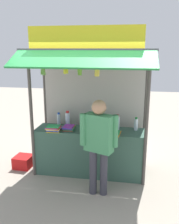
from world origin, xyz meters
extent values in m
plane|color=#9E9384|center=(0.00, 0.00, 0.00)|extent=(20.00, 20.00, 0.00)
cube|color=#385B4C|center=(0.00, 0.00, 0.45)|extent=(2.08, 0.56, 0.89)
cylinder|color=#4C4742|center=(-1.04, -0.28, 1.18)|extent=(0.06, 0.06, 2.36)
cylinder|color=#4C4742|center=(1.04, -0.28, 1.18)|extent=(0.06, 0.06, 2.36)
cylinder|color=#4C4742|center=(-1.04, 0.48, 1.18)|extent=(0.06, 0.06, 2.36)
cylinder|color=#4C4742|center=(1.04, 0.48, 1.18)|extent=(0.06, 0.06, 2.36)
cube|color=#B7B2A8|center=(0.00, 0.48, 1.15)|extent=(2.04, 0.04, 2.31)
cube|color=#3F3F44|center=(0.00, 0.00, 2.38)|extent=(2.28, 0.96, 0.04)
cube|color=#1E7A38|center=(0.00, -0.73, 2.24)|extent=(2.24, 0.51, 0.26)
cube|color=yellow|center=(0.00, -0.43, 2.57)|extent=(1.87, 0.04, 0.35)
cylinder|color=#59544C|center=(0.00, -0.38, 2.28)|extent=(1.97, 0.02, 0.02)
cylinder|color=silver|center=(0.87, 0.13, 1.01)|extent=(0.07, 0.07, 0.22)
cylinder|color=#198C33|center=(0.87, 0.13, 1.13)|extent=(0.05, 0.05, 0.03)
cylinder|color=silver|center=(-0.14, 0.18, 1.02)|extent=(0.08, 0.08, 0.25)
cylinder|color=white|center=(-0.14, 0.18, 1.16)|extent=(0.05, 0.05, 0.03)
cylinder|color=silver|center=(-0.67, 0.21, 1.01)|extent=(0.07, 0.07, 0.22)
cylinder|color=blue|center=(-0.67, 0.21, 1.13)|extent=(0.05, 0.05, 0.03)
cylinder|color=silver|center=(-0.47, 0.14, 1.03)|extent=(0.09, 0.09, 0.28)
cylinder|color=red|center=(-0.47, 0.14, 1.19)|extent=(0.06, 0.06, 0.04)
cylinder|color=silver|center=(0.37, 0.03, 1.01)|extent=(0.08, 0.08, 0.24)
cylinder|color=white|center=(0.37, 0.03, 1.15)|extent=(0.05, 0.05, 0.03)
cylinder|color=silver|center=(0.52, 0.07, 1.03)|extent=(0.09, 0.09, 0.27)
cylinder|color=red|center=(0.52, 0.07, 1.18)|extent=(0.06, 0.06, 0.04)
cube|color=yellow|center=(-0.65, -0.19, 0.90)|extent=(0.26, 0.24, 0.01)
cube|color=black|center=(-0.65, -0.18, 0.91)|extent=(0.24, 0.22, 0.01)
cube|color=blue|center=(-0.65, -0.20, 0.92)|extent=(0.24, 0.22, 0.01)
cube|color=white|center=(-0.65, -0.18, 0.93)|extent=(0.25, 0.23, 0.01)
cube|color=orange|center=(-0.65, -0.18, 0.94)|extent=(0.25, 0.23, 0.01)
cube|color=yellow|center=(-0.66, -0.19, 0.95)|extent=(0.25, 0.23, 0.01)
cube|color=purple|center=(-0.66, -0.20, 0.97)|extent=(0.26, 0.24, 0.01)
cube|color=red|center=(-0.65, -0.19, 0.98)|extent=(0.24, 0.22, 0.01)
cube|color=green|center=(-0.66, -0.19, 0.99)|extent=(0.25, 0.24, 0.01)
cube|color=orange|center=(0.51, -0.19, 0.90)|extent=(0.19, 0.29, 0.01)
cube|color=red|center=(0.50, -0.19, 0.91)|extent=(0.19, 0.29, 0.01)
cube|color=green|center=(0.50, -0.20, 0.92)|extent=(0.18, 0.29, 0.01)
cube|color=orange|center=(0.51, -0.20, 0.92)|extent=(0.19, 0.29, 0.01)
cube|color=green|center=(0.50, -0.18, 0.93)|extent=(0.17, 0.28, 0.01)
cube|color=red|center=(-0.39, -0.06, 0.90)|extent=(0.21, 0.27, 0.01)
cube|color=green|center=(-0.38, -0.06, 0.91)|extent=(0.20, 0.26, 0.01)
cube|color=red|center=(-0.40, -0.05, 0.92)|extent=(0.19, 0.25, 0.01)
cube|color=blue|center=(-0.39, -0.06, 0.93)|extent=(0.20, 0.25, 0.01)
cube|color=yellow|center=(-0.39, -0.05, 0.94)|extent=(0.20, 0.26, 0.01)
cube|color=blue|center=(-0.40, -0.06, 0.95)|extent=(0.20, 0.25, 0.01)
cube|color=purple|center=(-0.39, -0.06, 0.96)|extent=(0.21, 0.26, 0.01)
cube|color=red|center=(0.19, -0.08, 0.90)|extent=(0.20, 0.30, 0.01)
cube|color=yellow|center=(0.19, -0.09, 0.91)|extent=(0.20, 0.30, 0.01)
cube|color=yellow|center=(0.19, -0.09, 0.92)|extent=(0.22, 0.31, 0.01)
cube|color=green|center=(0.19, -0.08, 0.94)|extent=(0.20, 0.30, 0.01)
cylinder|color=#332D23|center=(-0.34, -0.38, 2.21)|extent=(0.01, 0.01, 0.11)
cylinder|color=olive|center=(-0.34, -0.38, 2.13)|extent=(0.04, 0.04, 0.04)
ellipsoid|color=yellow|center=(-0.31, -0.38, 2.05)|extent=(0.04, 0.08, 0.15)
ellipsoid|color=yellow|center=(-0.32, -0.36, 2.05)|extent=(0.07, 0.06, 0.15)
ellipsoid|color=yellow|center=(-0.34, -0.36, 2.05)|extent=(0.08, 0.04, 0.15)
ellipsoid|color=yellow|center=(-0.36, -0.37, 2.05)|extent=(0.06, 0.08, 0.15)
ellipsoid|color=yellow|center=(-0.35, -0.39, 2.05)|extent=(0.05, 0.06, 0.15)
ellipsoid|color=yellow|center=(-0.35, -0.40, 2.05)|extent=(0.09, 0.05, 0.15)
ellipsoid|color=yellow|center=(-0.32, -0.40, 2.05)|extent=(0.08, 0.07, 0.15)
cylinder|color=#332D23|center=(0.19, -0.38, 2.20)|extent=(0.01, 0.01, 0.12)
cylinder|color=olive|center=(0.19, -0.38, 2.13)|extent=(0.04, 0.04, 0.04)
ellipsoid|color=yellow|center=(0.22, -0.38, 2.04)|extent=(0.03, 0.08, 0.17)
ellipsoid|color=yellow|center=(0.21, -0.36, 2.04)|extent=(0.07, 0.07, 0.17)
ellipsoid|color=yellow|center=(0.20, -0.36, 2.03)|extent=(0.07, 0.05, 0.17)
ellipsoid|color=yellow|center=(0.18, -0.36, 2.03)|extent=(0.08, 0.06, 0.17)
ellipsoid|color=yellow|center=(0.17, -0.37, 2.03)|extent=(0.05, 0.08, 0.17)
ellipsoid|color=yellow|center=(0.17, -0.39, 2.03)|extent=(0.05, 0.07, 0.17)
ellipsoid|color=yellow|center=(0.18, -0.40, 2.03)|extent=(0.07, 0.06, 0.17)
ellipsoid|color=yellow|center=(0.19, -0.40, 2.03)|extent=(0.08, 0.04, 0.17)
ellipsoid|color=yellow|center=(0.21, -0.39, 2.03)|extent=(0.06, 0.06, 0.17)
cylinder|color=#332D23|center=(-0.73, -0.38, 2.20)|extent=(0.01, 0.01, 0.12)
cylinder|color=olive|center=(-0.73, -0.38, 2.12)|extent=(0.04, 0.04, 0.04)
ellipsoid|color=#67A243|center=(-0.71, -0.38, 2.03)|extent=(0.03, 0.07, 0.17)
ellipsoid|color=#67A243|center=(-0.72, -0.36, 2.03)|extent=(0.06, 0.06, 0.17)
ellipsoid|color=#67A243|center=(-0.73, -0.36, 2.03)|extent=(0.07, 0.03, 0.17)
ellipsoid|color=#67A243|center=(-0.76, -0.36, 2.04)|extent=(0.07, 0.08, 0.17)
ellipsoid|color=#67A243|center=(-0.76, -0.38, 2.04)|extent=(0.04, 0.09, 0.16)
ellipsoid|color=#67A243|center=(-0.75, -0.40, 2.03)|extent=(0.06, 0.06, 0.17)
ellipsoid|color=#67A243|center=(-0.73, -0.40, 2.03)|extent=(0.07, 0.03, 0.17)
ellipsoid|color=#67A243|center=(-0.71, -0.40, 2.04)|extent=(0.06, 0.07, 0.17)
cylinder|color=#332D23|center=(-0.10, -0.38, 2.20)|extent=(0.01, 0.01, 0.14)
cylinder|color=olive|center=(-0.10, -0.38, 2.11)|extent=(0.04, 0.04, 0.04)
ellipsoid|color=#6BAD31|center=(-0.08, -0.38, 2.03)|extent=(0.03, 0.06, 0.14)
ellipsoid|color=#6BAD31|center=(-0.08, -0.36, 2.03)|extent=(0.08, 0.06, 0.15)
ellipsoid|color=#6BAD31|center=(-0.10, -0.36, 2.03)|extent=(0.07, 0.04, 0.14)
ellipsoid|color=#6BAD31|center=(-0.11, -0.37, 2.03)|extent=(0.05, 0.07, 0.15)
ellipsoid|color=#6BAD31|center=(-0.12, -0.39, 2.03)|extent=(0.06, 0.07, 0.15)
ellipsoid|color=#6BAD31|center=(-0.10, -0.39, 2.03)|extent=(0.06, 0.04, 0.14)
ellipsoid|color=#6BAD31|center=(-0.09, -0.40, 2.03)|extent=(0.07, 0.05, 0.15)
cylinder|color=#383842|center=(0.19, -0.71, 0.39)|extent=(0.13, 0.13, 0.78)
cylinder|color=#383842|center=(0.36, -0.71, 0.39)|extent=(0.13, 0.13, 0.78)
cube|color=#3F8C59|center=(0.28, -0.71, 1.09)|extent=(0.50, 0.35, 0.62)
cylinder|color=#3F8C59|center=(0.02, -0.71, 1.13)|extent=(0.10, 0.10, 0.52)
cylinder|color=#3F8C59|center=(0.53, -0.71, 1.13)|extent=(0.10, 0.10, 0.52)
sphere|color=tan|center=(0.28, -0.71, 1.51)|extent=(0.23, 0.23, 0.23)
cube|color=red|center=(-1.39, -0.02, 0.12)|extent=(0.37, 0.37, 0.24)
camera|label=1|loc=(0.78, -4.40, 2.40)|focal=39.55mm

